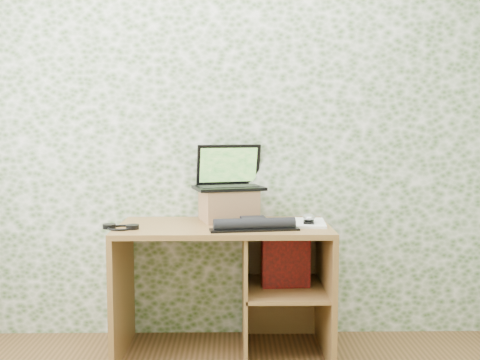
{
  "coord_description": "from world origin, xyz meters",
  "views": [
    {
      "loc": [
        0.05,
        -1.56,
        1.28
      ],
      "look_at": [
        0.09,
        1.39,
        1.01
      ],
      "focal_mm": 40.0,
      "sensor_mm": 36.0,
      "label": 1
    }
  ],
  "objects_px": {
    "desk": "(237,270)",
    "laptop": "(229,178)",
    "keyboard": "(254,224)",
    "riser": "(229,205)",
    "notepad": "(306,223)"
  },
  "relations": [
    {
      "from": "keyboard",
      "to": "laptop",
      "type": "bearing_deg",
      "value": 107.05
    },
    {
      "from": "desk",
      "to": "laptop",
      "type": "distance_m",
      "value": 0.54
    },
    {
      "from": "laptop",
      "to": "keyboard",
      "type": "bearing_deg",
      "value": -80.54
    },
    {
      "from": "laptop",
      "to": "keyboard",
      "type": "distance_m",
      "value": 0.4
    },
    {
      "from": "desk",
      "to": "notepad",
      "type": "bearing_deg",
      "value": -1.0
    },
    {
      "from": "laptop",
      "to": "keyboard",
      "type": "xyz_separation_m",
      "value": [
        0.14,
        -0.3,
        -0.23
      ]
    },
    {
      "from": "desk",
      "to": "keyboard",
      "type": "height_order",
      "value": "keyboard"
    },
    {
      "from": "laptop",
      "to": "keyboard",
      "type": "height_order",
      "value": "laptop"
    },
    {
      "from": "riser",
      "to": "laptop",
      "type": "height_order",
      "value": "laptop"
    },
    {
      "from": "desk",
      "to": "notepad",
      "type": "xyz_separation_m",
      "value": [
        0.39,
        -0.01,
        0.28
      ]
    },
    {
      "from": "desk",
      "to": "laptop",
      "type": "relative_size",
      "value": 2.64
    },
    {
      "from": "laptop",
      "to": "desk",
      "type": "bearing_deg",
      "value": -87.95
    },
    {
      "from": "desk",
      "to": "laptop",
      "type": "xyz_separation_m",
      "value": [
        -0.05,
        0.16,
        0.52
      ]
    },
    {
      "from": "desk",
      "to": "riser",
      "type": "relative_size",
      "value": 3.85
    },
    {
      "from": "laptop",
      "to": "keyboard",
      "type": "relative_size",
      "value": 0.93
    }
  ]
}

